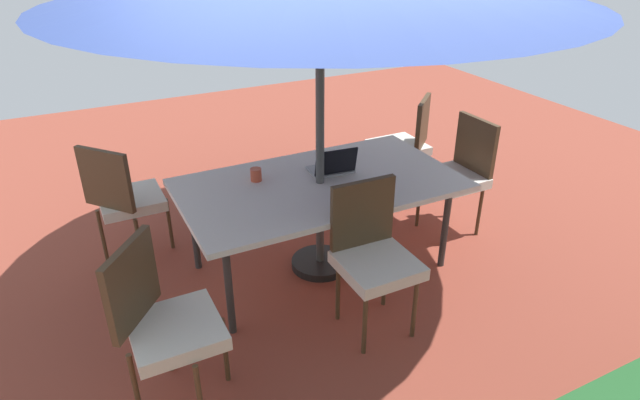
{
  "coord_description": "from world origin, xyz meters",
  "views": [
    {
      "loc": [
        1.58,
        3.12,
        2.4
      ],
      "look_at": [
        0.0,
        0.0,
        0.58
      ],
      "focal_mm": 30.39,
      "sensor_mm": 36.0,
      "label": 1
    }
  ],
  "objects_px": {
    "laptop": "(332,167)",
    "dining_table": "(320,188)",
    "chair_north": "(373,252)",
    "chair_west": "(459,171)",
    "chair_northeast": "(164,319)",
    "cup": "(256,175)",
    "chair_southwest": "(405,142)",
    "chair_southeast": "(124,196)"
  },
  "relations": [
    {
      "from": "laptop",
      "to": "dining_table",
      "type": "bearing_deg",
      "value": 39.46
    },
    {
      "from": "chair_north",
      "to": "chair_west",
      "type": "relative_size",
      "value": 1.0
    },
    {
      "from": "dining_table",
      "to": "chair_northeast",
      "type": "distance_m",
      "value": 1.53
    },
    {
      "from": "chair_northeast",
      "to": "cup",
      "type": "relative_size",
      "value": 10.58
    },
    {
      "from": "dining_table",
      "to": "laptop",
      "type": "height_order",
      "value": "laptop"
    },
    {
      "from": "dining_table",
      "to": "cup",
      "type": "xyz_separation_m",
      "value": [
        0.4,
        -0.23,
        0.09
      ]
    },
    {
      "from": "chair_southwest",
      "to": "chair_northeast",
      "type": "height_order",
      "value": "same"
    },
    {
      "from": "chair_west",
      "to": "dining_table",
      "type": "bearing_deg",
      "value": -91.04
    },
    {
      "from": "chair_northeast",
      "to": "cup",
      "type": "bearing_deg",
      "value": -2.89
    },
    {
      "from": "chair_west",
      "to": "laptop",
      "type": "distance_m",
      "value": 1.16
    },
    {
      "from": "chair_southeast",
      "to": "chair_northeast",
      "type": "height_order",
      "value": "same"
    },
    {
      "from": "chair_west",
      "to": "cup",
      "type": "height_order",
      "value": "chair_west"
    },
    {
      "from": "chair_southeast",
      "to": "chair_north",
      "type": "xyz_separation_m",
      "value": [
        -1.26,
        1.5,
        0.0
      ]
    },
    {
      "from": "dining_table",
      "to": "chair_west",
      "type": "xyz_separation_m",
      "value": [
        -1.29,
        0.0,
        -0.13
      ]
    },
    {
      "from": "laptop",
      "to": "chair_northeast",
      "type": "bearing_deg",
      "value": 36.99
    },
    {
      "from": "chair_north",
      "to": "chair_southwest",
      "type": "distance_m",
      "value": 1.93
    },
    {
      "from": "chair_southeast",
      "to": "cup",
      "type": "distance_m",
      "value": 1.04
    },
    {
      "from": "chair_northeast",
      "to": "laptop",
      "type": "distance_m",
      "value": 1.73
    },
    {
      "from": "chair_northeast",
      "to": "laptop",
      "type": "xyz_separation_m",
      "value": [
        -1.47,
        -0.89,
        0.22
      ]
    },
    {
      "from": "chair_north",
      "to": "chair_southwest",
      "type": "xyz_separation_m",
      "value": [
        -1.26,
        -1.47,
        0.0
      ]
    },
    {
      "from": "dining_table",
      "to": "chair_southeast",
      "type": "height_order",
      "value": "chair_southeast"
    },
    {
      "from": "chair_north",
      "to": "cup",
      "type": "relative_size",
      "value": 10.58
    },
    {
      "from": "chair_southeast",
      "to": "laptop",
      "type": "bearing_deg",
      "value": -155.13
    },
    {
      "from": "dining_table",
      "to": "laptop",
      "type": "bearing_deg",
      "value": -146.28
    },
    {
      "from": "chair_southeast",
      "to": "chair_northeast",
      "type": "distance_m",
      "value": 1.55
    },
    {
      "from": "chair_north",
      "to": "chair_west",
      "type": "xyz_separation_m",
      "value": [
        -1.29,
        -0.73,
        0.0
      ]
    },
    {
      "from": "dining_table",
      "to": "chair_west",
      "type": "bearing_deg",
      "value": 179.88
    },
    {
      "from": "chair_southeast",
      "to": "chair_southwest",
      "type": "height_order",
      "value": "same"
    },
    {
      "from": "chair_southeast",
      "to": "chair_southwest",
      "type": "distance_m",
      "value": 2.52
    },
    {
      "from": "chair_north",
      "to": "cup",
      "type": "height_order",
      "value": "chair_north"
    },
    {
      "from": "laptop",
      "to": "chair_southeast",
      "type": "bearing_deg",
      "value": -19.34
    },
    {
      "from": "chair_north",
      "to": "chair_northeast",
      "type": "height_order",
      "value": "same"
    },
    {
      "from": "chair_southeast",
      "to": "laptop",
      "type": "xyz_separation_m",
      "value": [
        -1.42,
        0.66,
        0.22
      ]
    },
    {
      "from": "dining_table",
      "to": "chair_north",
      "type": "distance_m",
      "value": 0.74
    },
    {
      "from": "chair_southeast",
      "to": "chair_northeast",
      "type": "relative_size",
      "value": 1.0
    },
    {
      "from": "chair_northeast",
      "to": "chair_west",
      "type": "height_order",
      "value": "same"
    },
    {
      "from": "chair_north",
      "to": "chair_southwest",
      "type": "height_order",
      "value": "same"
    },
    {
      "from": "chair_west",
      "to": "cup",
      "type": "relative_size",
      "value": 10.58
    },
    {
      "from": "dining_table",
      "to": "chair_southwest",
      "type": "relative_size",
      "value": 2.04
    },
    {
      "from": "chair_southeast",
      "to": "cup",
      "type": "xyz_separation_m",
      "value": [
        -0.86,
        0.53,
        0.22
      ]
    },
    {
      "from": "dining_table",
      "to": "cup",
      "type": "bearing_deg",
      "value": -30.27
    },
    {
      "from": "chair_southwest",
      "to": "chair_northeast",
      "type": "distance_m",
      "value": 2.99
    }
  ]
}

